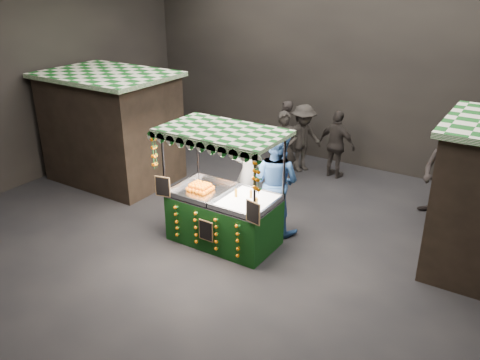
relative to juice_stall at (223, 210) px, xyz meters
The scene contains 12 objects.
ground 0.81m from the juice_stall, 22.56° to the left, with size 12.00×12.00×0.00m, color black.
market_hall 2.73m from the juice_stall, 22.56° to the left, with size 12.10×10.10×5.05m.
neighbour_stall_left 4.21m from the juice_stall, 163.76° to the left, with size 3.00×2.20×2.60m.
juice_stall is the anchor object (origin of this frame).
vendor_grey 1.22m from the juice_stall, 98.12° to the left, with size 0.75×0.54×1.90m.
vendor_blue 1.16m from the juice_stall, 59.27° to the left, with size 1.02×0.82×2.03m.
shopper_0 3.15m from the juice_stall, 97.17° to the left, with size 0.76×0.67×1.76m.
shopper_1 4.50m from the juice_stall, 44.75° to the left, with size 1.18×1.11×1.94m.
shopper_2 4.17m from the juice_stall, 82.76° to the left, with size 1.04×0.57×1.68m.
shopper_3 4.09m from the juice_stall, 94.99° to the left, with size 1.06×1.28×1.72m.
shopper_4 4.84m from the juice_stall, 147.01° to the left, with size 1.06×1.00×1.82m.
shopper_6 4.64m from the juice_stall, 103.59° to the left, with size 0.57×0.69×1.62m.
Camera 1 is at (4.21, -6.83, 4.78)m, focal length 36.74 mm.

